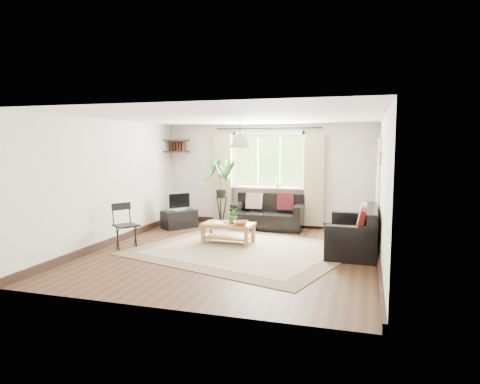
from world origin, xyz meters
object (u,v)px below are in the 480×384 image
(tv_stand, at_px, (179,219))
(sofa_right, at_px, (352,231))
(folding_chair, at_px, (126,226))
(sofa_back, at_px, (268,213))
(coffee_table, at_px, (228,233))
(palm_stand, at_px, (221,194))

(tv_stand, bearing_deg, sofa_right, -69.26)
(sofa_right, relative_size, folding_chair, 1.98)
(sofa_back, bearing_deg, sofa_right, -41.19)
(coffee_table, height_order, palm_stand, palm_stand)
(coffee_table, distance_m, palm_stand, 1.63)
(sofa_right, bearing_deg, palm_stand, -114.70)
(sofa_back, relative_size, palm_stand, 0.99)
(sofa_right, height_order, coffee_table, sofa_right)
(sofa_back, height_order, folding_chair, folding_chair)
(sofa_back, distance_m, folding_chair, 3.32)
(sofa_back, distance_m, coffee_table, 1.72)
(tv_stand, height_order, folding_chair, folding_chair)
(sofa_right, xyz_separation_m, palm_stand, (-2.95, 1.37, 0.41))
(sofa_right, relative_size, tv_stand, 2.17)
(sofa_right, relative_size, palm_stand, 1.04)
(sofa_right, bearing_deg, sofa_back, -130.48)
(palm_stand, distance_m, folding_chair, 2.56)
(coffee_table, bearing_deg, palm_stand, 114.14)
(coffee_table, xyz_separation_m, folding_chair, (-1.69, -0.91, 0.22))
(coffee_table, distance_m, folding_chair, 1.93)
(sofa_back, xyz_separation_m, folding_chair, (-2.11, -2.57, 0.04))
(sofa_right, distance_m, palm_stand, 3.28)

